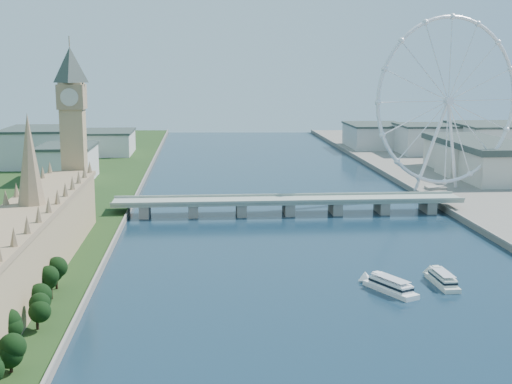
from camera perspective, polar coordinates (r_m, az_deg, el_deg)
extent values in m
cube|color=tan|center=(326.06, -17.34, -3.77)|extent=(24.00, 200.00, 28.00)
cone|color=#937A59|center=(319.66, -17.67, 2.51)|extent=(12.00, 12.00, 40.00)
cube|color=tan|center=(425.92, -14.34, 3.09)|extent=(13.00, 13.00, 80.00)
cube|color=#937A59|center=(423.40, -14.53, 7.39)|extent=(15.00, 15.00, 14.00)
pyramid|color=#2D3833|center=(423.17, -14.70, 11.18)|extent=(20.02, 20.02, 20.00)
cube|color=gray|center=(450.00, 2.62, -0.69)|extent=(220.00, 22.00, 2.00)
cube|color=gray|center=(448.93, -8.87, -1.45)|extent=(6.00, 20.00, 7.50)
cube|color=gray|center=(447.58, -5.04, -1.40)|extent=(6.00, 20.00, 7.50)
cube|color=gray|center=(448.24, -1.20, -1.34)|extent=(6.00, 20.00, 7.50)
cube|color=gray|center=(450.91, 2.61, -1.28)|extent=(6.00, 20.00, 7.50)
cube|color=gray|center=(455.53, 6.36, -1.22)|extent=(6.00, 20.00, 7.50)
cube|color=gray|center=(462.06, 10.02, -1.15)|extent=(6.00, 20.00, 7.50)
cube|color=gray|center=(470.42, 13.56, -1.08)|extent=(6.00, 20.00, 7.50)
torus|color=silver|center=(524.31, 15.14, 7.05)|extent=(113.60, 39.12, 118.60)
cylinder|color=silver|center=(524.31, 15.14, 7.05)|extent=(7.25, 6.61, 6.00)
cube|color=gray|center=(539.50, 14.17, 0.33)|extent=(14.00, 10.00, 2.00)
cube|color=beige|center=(583.34, -14.82, 2.21)|extent=(40.00, 60.00, 26.00)
cube|color=beige|center=(678.46, -16.82, 3.43)|extent=(60.00, 80.00, 32.00)
cube|color=beige|center=(748.89, -11.77, 3.85)|extent=(50.00, 70.00, 22.00)
cube|color=beige|center=(759.84, 13.60, 4.09)|extent=(60.00, 60.00, 28.00)
cube|color=beige|center=(762.01, 18.37, 3.95)|extent=(70.00, 90.00, 30.00)
cube|color=beige|center=(806.42, 9.56, 4.42)|extent=(60.00, 80.00, 24.00)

